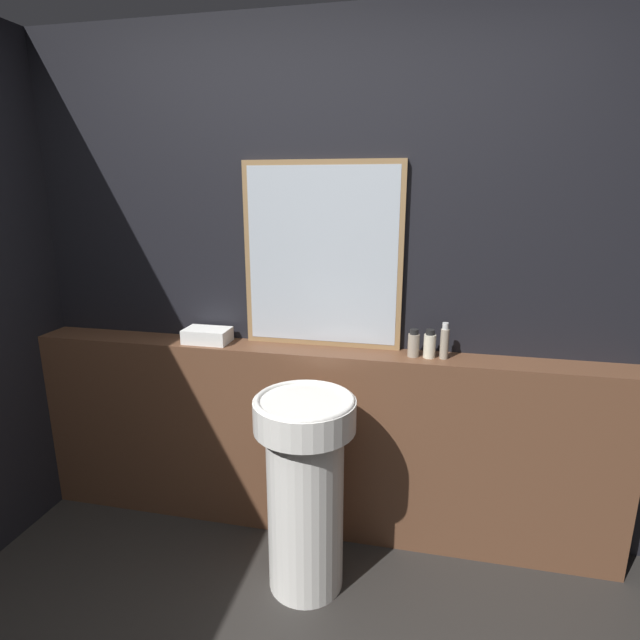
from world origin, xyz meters
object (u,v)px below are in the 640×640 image
object	(u,v)px
shampoo_bottle	(414,344)
conditioner_bottle	(430,345)
lotion_bottle	(444,342)
mirror	(322,256)
pedestal_sink	(305,485)
towel_stack	(207,335)

from	to	relation	value
shampoo_bottle	conditioner_bottle	world-z (taller)	conditioner_bottle
conditioner_bottle	lotion_bottle	size ratio (longest dim) A/B	0.79
shampoo_bottle	lotion_bottle	distance (m)	0.14
mirror	shampoo_bottle	size ratio (longest dim) A/B	6.78
pedestal_sink	lotion_bottle	xyz separation A→B (m)	(0.56, 0.40, 0.56)
shampoo_bottle	conditioner_bottle	distance (m)	0.07
mirror	conditioner_bottle	xyz separation A→B (m)	(0.52, -0.08, -0.38)
pedestal_sink	conditioner_bottle	bearing A→B (deg)	39.02
pedestal_sink	mirror	xyz separation A→B (m)	(-0.03, 0.48, 0.93)
pedestal_sink	towel_stack	distance (m)	0.89
shampoo_bottle	pedestal_sink	bearing A→B (deg)	-136.47
towel_stack	conditioner_bottle	xyz separation A→B (m)	(1.10, -0.00, 0.03)
pedestal_sink	towel_stack	bearing A→B (deg)	146.59
pedestal_sink	lotion_bottle	world-z (taller)	lotion_bottle
towel_stack	lotion_bottle	xyz separation A→B (m)	(1.16, -0.00, 0.04)
conditioner_bottle	lotion_bottle	bearing A→B (deg)	0.00
lotion_bottle	mirror	bearing A→B (deg)	172.07
shampoo_bottle	conditioner_bottle	size ratio (longest dim) A/B	0.98
pedestal_sink	conditioner_bottle	size ratio (longest dim) A/B	6.78
towel_stack	lotion_bottle	bearing A→B (deg)	-0.00
pedestal_sink	towel_stack	world-z (taller)	towel_stack
towel_stack	shampoo_bottle	distance (m)	1.03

